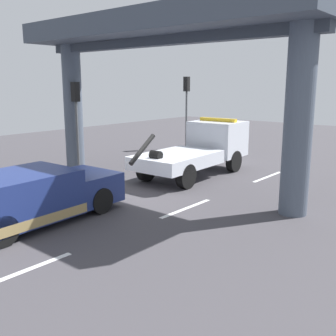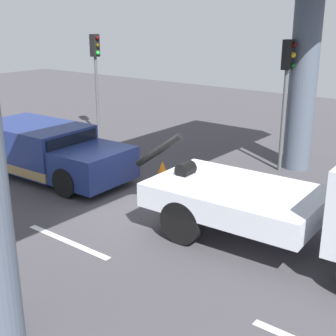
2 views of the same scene
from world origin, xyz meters
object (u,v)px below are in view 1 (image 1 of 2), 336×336
(towed_van_green, at_px, (32,198))
(traffic_light_mid, at_px, (187,97))
(traffic_light_far, at_px, (76,106))
(tow_truck_white, at_px, (202,148))
(traffic_cone_orange, at_px, (87,182))

(towed_van_green, xyz_separation_m, traffic_light_mid, (14.07, 5.00, 2.49))
(traffic_light_far, distance_m, traffic_light_mid, 8.50)
(traffic_light_far, height_order, traffic_light_mid, traffic_light_mid)
(tow_truck_white, relative_size, traffic_cone_orange, 10.22)
(towed_van_green, bearing_deg, traffic_light_mid, 19.56)
(traffic_light_far, bearing_deg, traffic_cone_orange, -123.46)
(tow_truck_white, xyz_separation_m, traffic_cone_orange, (-5.41, 1.58, -0.86))
(traffic_light_mid, relative_size, traffic_cone_orange, 6.29)
(tow_truck_white, xyz_separation_m, traffic_light_mid, (5.32, 4.96, 2.06))
(tow_truck_white, bearing_deg, traffic_light_mid, 43.00)
(tow_truck_white, relative_size, towed_van_green, 1.38)
(tow_truck_white, height_order, traffic_cone_orange, tow_truck_white)
(traffic_cone_orange, bearing_deg, traffic_light_mid, 17.47)
(tow_truck_white, height_order, traffic_light_far, traffic_light_far)
(towed_van_green, xyz_separation_m, traffic_light_far, (5.57, 5.00, 2.25))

